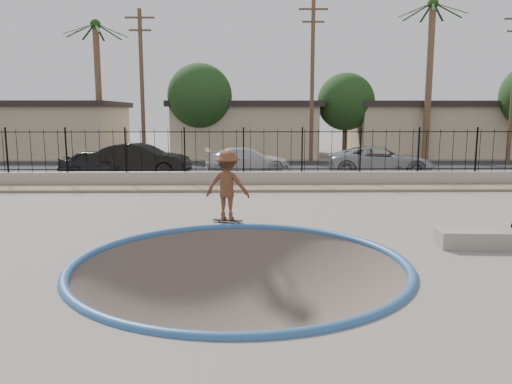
{
  "coord_description": "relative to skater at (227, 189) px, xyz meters",
  "views": [
    {
      "loc": [
        0.15,
        -10.93,
        3.1
      ],
      "look_at": [
        0.39,
        2.0,
        1.04
      ],
      "focal_mm": 35.0,
      "sensor_mm": 36.0,
      "label": 1
    }
  ],
  "objects": [
    {
      "name": "palm_right",
      "position": [
        12.41,
        19.0,
        6.35
      ],
      "size": [
        2.3,
        2.3,
        10.3
      ],
      "color": "brown",
      "rests_on": "ground"
    },
    {
      "name": "car_c",
      "position": [
        0.56,
        12.0,
        -0.3
      ],
      "size": [
        4.53,
        2.18,
        1.27
      ],
      "primitive_type": "imported",
      "rotation": [
        0.0,
        0.0,
        1.66
      ],
      "color": "silver",
      "rests_on": "street"
    },
    {
      "name": "retaining_wall",
      "position": [
        0.41,
        7.3,
        -0.68
      ],
      "size": [
        42.0,
        0.45,
        0.6
      ],
      "primitive_type": "cube",
      "color": "gray",
      "rests_on": "ground"
    },
    {
      "name": "skateboard",
      "position": [
        0.0,
        0.0,
        -0.92
      ],
      "size": [
        0.88,
        0.46,
        0.07
      ],
      "rotation": [
        0.0,
        0.0,
        -0.3
      ],
      "color": "black",
      "rests_on": "ground"
    },
    {
      "name": "coping_ring",
      "position": [
        0.41,
        -4.0,
        -0.98
      ],
      "size": [
        7.04,
        7.04,
        0.2
      ],
      "primitive_type": "torus",
      "color": "#2C5891",
      "rests_on": "ground"
    },
    {
      "name": "car_d",
      "position": [
        7.19,
        10.62,
        -0.23
      ],
      "size": [
        5.29,
        2.72,
        1.43
      ],
      "primitive_type": "imported",
      "rotation": [
        0.0,
        0.0,
        1.5
      ],
      "color": "gray",
      "rests_on": "street"
    },
    {
      "name": "utility_pole_mid",
      "position": [
        4.41,
        16.0,
        3.98
      ],
      "size": [
        1.7,
        0.24,
        9.5
      ],
      "color": "#473323",
      "rests_on": "ground"
    },
    {
      "name": "ground",
      "position": [
        0.41,
        9.0,
        -2.08
      ],
      "size": [
        120.0,
        120.0,
        2.2
      ],
      "primitive_type": "cube",
      "color": "gray",
      "rests_on": "ground"
    },
    {
      "name": "skater",
      "position": [
        0.0,
        0.0,
        0.0
      ],
      "size": [
        1.39,
        0.98,
        1.95
      ],
      "primitive_type": "imported",
      "rotation": [
        0.0,
        0.0,
        2.92
      ],
      "color": "brown",
      "rests_on": "ground"
    },
    {
      "name": "car_b",
      "position": [
        -4.66,
        10.4,
        -0.15
      ],
      "size": [
        4.95,
        2.13,
        1.59
      ],
      "primitive_type": "imported",
      "rotation": [
        0.0,
        0.0,
        1.47
      ],
      "color": "black",
      "rests_on": "street"
    },
    {
      "name": "house_center",
      "position": [
        0.41,
        23.5,
        1.0
      ],
      "size": [
        10.6,
        8.6,
        3.9
      ],
      "color": "tan",
      "rests_on": "ground"
    },
    {
      "name": "rock_strip",
      "position": [
        0.41,
        6.2,
        -0.92
      ],
      "size": [
        42.0,
        1.6,
        0.11
      ],
      "primitive_type": "cube",
      "color": "#958062",
      "rests_on": "ground"
    },
    {
      "name": "car_a",
      "position": [
        -6.6,
        10.4,
        -0.28
      ],
      "size": [
        3.88,
        1.61,
        1.31
      ],
      "primitive_type": "imported",
      "rotation": [
        0.0,
        0.0,
        1.56
      ],
      "color": "black",
      "rests_on": "street"
    },
    {
      "name": "fence",
      "position": [
        0.41,
        7.3,
        0.52
      ],
      "size": [
        40.0,
        0.04,
        1.8
      ],
      "color": "black",
      "rests_on": "retaining_wall"
    },
    {
      "name": "concrete_ledge",
      "position": [
        5.82,
        -2.72,
        -0.78
      ],
      "size": [
        1.64,
        0.79,
        0.4
      ],
      "primitive_type": "cube",
      "rotation": [
        0.0,
        0.0,
        -0.06
      ],
      "color": "gray",
      "rests_on": "ground"
    },
    {
      "name": "house_east",
      "position": [
        14.41,
        23.5,
        1.0
      ],
      "size": [
        12.6,
        8.6,
        3.9
      ],
      "color": "tan",
      "rests_on": "ground"
    },
    {
      "name": "house_west",
      "position": [
        -14.59,
        23.5,
        1.0
      ],
      "size": [
        11.6,
        8.6,
        3.9
      ],
      "color": "tan",
      "rests_on": "ground"
    },
    {
      "name": "utility_pole_left",
      "position": [
        -5.59,
        16.0,
        3.73
      ],
      "size": [
        1.7,
        0.24,
        9.0
      ],
      "color": "#473323",
      "rests_on": "ground"
    },
    {
      "name": "street_tree_left",
      "position": [
        -2.59,
        20.0,
        3.21
      ],
      "size": [
        4.32,
        4.32,
        6.36
      ],
      "color": "#473323",
      "rests_on": "ground"
    },
    {
      "name": "street_tree_mid",
      "position": [
        7.41,
        21.0,
        2.86
      ],
      "size": [
        3.96,
        3.96,
        5.83
      ],
      "color": "#473323",
      "rests_on": "ground"
    },
    {
      "name": "bowl_pit",
      "position": [
        0.41,
        -4.0,
        -0.98
      ],
      "size": [
        6.84,
        6.84,
        1.8
      ],
      "primitive_type": null,
      "color": "#4E433C",
      "rests_on": "ground"
    },
    {
      "name": "street",
      "position": [
        0.41,
        14.0,
        -0.96
      ],
      "size": [
        90.0,
        8.0,
        0.04
      ],
      "primitive_type": "cube",
      "color": "black",
      "rests_on": "ground"
    },
    {
      "name": "palm_mid",
      "position": [
        -9.59,
        21.0,
        5.71
      ],
      "size": [
        2.3,
        2.3,
        9.3
      ],
      "color": "brown",
      "rests_on": "ground"
    }
  ]
}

